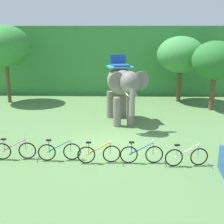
{
  "coord_description": "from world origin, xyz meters",
  "views": [
    {
      "loc": [
        0.51,
        -12.95,
        5.04
      ],
      "look_at": [
        0.13,
        1.0,
        1.3
      ],
      "focal_mm": 48.34,
      "sensor_mm": 36.0,
      "label": 1
    }
  ],
  "objects_px": {
    "tree_center_right": "(181,55)",
    "bike_pink": "(15,150)",
    "bike_orange": "(99,154)",
    "bike_blue": "(141,154)",
    "tree_right": "(215,61)",
    "elephant": "(122,85)",
    "bike_teal": "(59,151)",
    "bike_white": "(186,156)",
    "tree_center_left": "(5,46)"
  },
  "relations": [
    {
      "from": "bike_teal",
      "to": "bike_blue",
      "type": "height_order",
      "value": "same"
    },
    {
      "from": "bike_orange",
      "to": "bike_blue",
      "type": "height_order",
      "value": "same"
    },
    {
      "from": "tree_center_right",
      "to": "elephant",
      "type": "xyz_separation_m",
      "value": [
        -4.23,
        -5.53,
        -1.22
      ]
    },
    {
      "from": "elephant",
      "to": "bike_white",
      "type": "height_order",
      "value": "elephant"
    },
    {
      "from": "bike_teal",
      "to": "tree_center_right",
      "type": "bearing_deg",
      "value": 57.99
    },
    {
      "from": "tree_center_right",
      "to": "elephant",
      "type": "bearing_deg",
      "value": -127.41
    },
    {
      "from": "bike_teal",
      "to": "bike_orange",
      "type": "bearing_deg",
      "value": -7.04
    },
    {
      "from": "elephant",
      "to": "bike_blue",
      "type": "xyz_separation_m",
      "value": [
        0.77,
        -5.43,
        -1.82
      ]
    },
    {
      "from": "bike_white",
      "to": "elephant",
      "type": "bearing_deg",
      "value": 113.83
    },
    {
      "from": "elephant",
      "to": "tree_right",
      "type": "bearing_deg",
      "value": 27.71
    },
    {
      "from": "bike_pink",
      "to": "elephant",
      "type": "bearing_deg",
      "value": 50.12
    },
    {
      "from": "tree_center_right",
      "to": "bike_teal",
      "type": "height_order",
      "value": "tree_center_right"
    },
    {
      "from": "elephant",
      "to": "bike_orange",
      "type": "height_order",
      "value": "elephant"
    },
    {
      "from": "tree_center_right",
      "to": "tree_right",
      "type": "xyz_separation_m",
      "value": [
        1.74,
        -2.4,
        -0.19
      ]
    },
    {
      "from": "bike_teal",
      "to": "bike_orange",
      "type": "height_order",
      "value": "same"
    },
    {
      "from": "elephant",
      "to": "tree_center_right",
      "type": "bearing_deg",
      "value": 52.59
    },
    {
      "from": "elephant",
      "to": "bike_teal",
      "type": "height_order",
      "value": "elephant"
    },
    {
      "from": "tree_center_right",
      "to": "bike_pink",
      "type": "distance_m",
      "value": 14.07
    },
    {
      "from": "elephant",
      "to": "bike_orange",
      "type": "relative_size",
      "value": 2.49
    },
    {
      "from": "tree_center_right",
      "to": "tree_center_left",
      "type": "bearing_deg",
      "value": -177.28
    },
    {
      "from": "tree_right",
      "to": "bike_orange",
      "type": "relative_size",
      "value": 2.64
    },
    {
      "from": "tree_center_right",
      "to": "bike_blue",
      "type": "xyz_separation_m",
      "value": [
        -3.46,
        -10.96,
        -3.04
      ]
    },
    {
      "from": "bike_teal",
      "to": "elephant",
      "type": "bearing_deg",
      "value": 64.46
    },
    {
      "from": "elephant",
      "to": "bike_white",
      "type": "relative_size",
      "value": 2.49
    },
    {
      "from": "tree_center_left",
      "to": "bike_blue",
      "type": "bearing_deg",
      "value": -49.13
    },
    {
      "from": "elephant",
      "to": "bike_blue",
      "type": "distance_m",
      "value": 5.78
    },
    {
      "from": "elephant",
      "to": "bike_teal",
      "type": "distance_m",
      "value": 6.1
    },
    {
      "from": "bike_orange",
      "to": "bike_blue",
      "type": "relative_size",
      "value": 0.99
    },
    {
      "from": "tree_center_right",
      "to": "bike_pink",
      "type": "relative_size",
      "value": 2.78
    },
    {
      "from": "tree_center_left",
      "to": "bike_orange",
      "type": "height_order",
      "value": "tree_center_left"
    },
    {
      "from": "tree_right",
      "to": "bike_orange",
      "type": "xyz_separation_m",
      "value": [
        -6.88,
        -8.59,
        -2.85
      ]
    },
    {
      "from": "tree_center_left",
      "to": "tree_center_right",
      "type": "xyz_separation_m",
      "value": [
        12.43,
        0.59,
        -0.61
      ]
    },
    {
      "from": "tree_right",
      "to": "elephant",
      "type": "distance_m",
      "value": 6.82
    },
    {
      "from": "tree_center_left",
      "to": "elephant",
      "type": "bearing_deg",
      "value": -31.07
    },
    {
      "from": "tree_right",
      "to": "bike_teal",
      "type": "bearing_deg",
      "value": -135.31
    },
    {
      "from": "tree_right",
      "to": "bike_orange",
      "type": "height_order",
      "value": "tree_right"
    },
    {
      "from": "tree_center_left",
      "to": "tree_right",
      "type": "relative_size",
      "value": 1.22
    },
    {
      "from": "tree_center_right",
      "to": "tree_right",
      "type": "height_order",
      "value": "tree_center_right"
    },
    {
      "from": "bike_teal",
      "to": "bike_pink",
      "type": "bearing_deg",
      "value": 178.2
    },
    {
      "from": "tree_center_right",
      "to": "bike_teal",
      "type": "relative_size",
      "value": 2.78
    },
    {
      "from": "tree_right",
      "to": "bike_pink",
      "type": "height_order",
      "value": "tree_right"
    },
    {
      "from": "bike_teal",
      "to": "bike_white",
      "type": "height_order",
      "value": "same"
    },
    {
      "from": "bike_orange",
      "to": "bike_white",
      "type": "bearing_deg",
      "value": -3.02
    },
    {
      "from": "tree_right",
      "to": "bike_teal",
      "type": "relative_size",
      "value": 2.63
    },
    {
      "from": "bike_orange",
      "to": "bike_white",
      "type": "xyz_separation_m",
      "value": [
        3.39,
        -0.18,
        0.0
      ]
    },
    {
      "from": "tree_right",
      "to": "bike_blue",
      "type": "height_order",
      "value": "tree_right"
    },
    {
      "from": "bike_pink",
      "to": "bike_blue",
      "type": "xyz_separation_m",
      "value": [
        5.11,
        -0.23,
        0.0
      ]
    },
    {
      "from": "bike_white",
      "to": "bike_orange",
      "type": "bearing_deg",
      "value": 176.98
    },
    {
      "from": "tree_center_right",
      "to": "bike_teal",
      "type": "bearing_deg",
      "value": -122.01
    },
    {
      "from": "bike_orange",
      "to": "bike_teal",
      "type": "bearing_deg",
      "value": 172.96
    }
  ]
}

